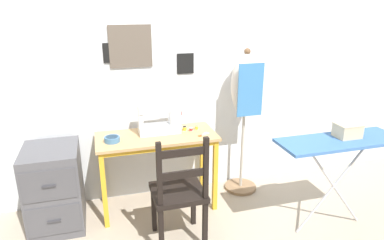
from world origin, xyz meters
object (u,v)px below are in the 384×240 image
(fabric_bowl, at_px, (112,139))
(sewing_machine, at_px, (162,119))
(wooden_chair, at_px, (179,193))
(thread_spool_near_machine, at_px, (185,129))
(thread_spool_mid_table, at_px, (191,129))
(scissors, at_px, (202,135))
(thread_spool_far_edge, at_px, (197,128))
(dress_form, at_px, (245,94))
(storage_box, at_px, (348,130))
(filing_cabinet, at_px, (55,188))
(ironing_board, at_px, (340,145))

(fabric_bowl, bearing_deg, sewing_machine, 12.22)
(wooden_chair, bearing_deg, sewing_machine, 90.71)
(thread_spool_near_machine, relative_size, thread_spool_mid_table, 1.15)
(thread_spool_near_machine, bearing_deg, wooden_chair, -108.86)
(scissors, distance_m, thread_spool_far_edge, 0.15)
(sewing_machine, height_order, fabric_bowl, sewing_machine)
(dress_form, distance_m, storage_box, 0.95)
(fabric_bowl, bearing_deg, thread_spool_far_edge, 6.43)
(filing_cabinet, xyz_separation_m, dress_form, (1.75, 0.12, 0.65))
(fabric_bowl, height_order, thread_spool_far_edge, fabric_bowl)
(thread_spool_near_machine, distance_m, ironing_board, 1.30)
(thread_spool_near_machine, bearing_deg, ironing_board, -35.09)
(scissors, xyz_separation_m, ironing_board, (0.95, -0.60, 0.04))
(scissors, bearing_deg, wooden_chair, -126.11)
(thread_spool_far_edge, bearing_deg, ironing_board, -38.16)
(thread_spool_far_edge, distance_m, ironing_board, 1.21)
(wooden_chair, bearing_deg, thread_spool_near_machine, 71.14)
(fabric_bowl, bearing_deg, storage_box, -19.28)
(fabric_bowl, relative_size, thread_spool_near_machine, 3.02)
(thread_spool_mid_table, relative_size, thread_spool_far_edge, 1.01)
(fabric_bowl, xyz_separation_m, ironing_board, (1.72, -0.66, 0.02))
(wooden_chair, distance_m, ironing_board, 1.32)
(thread_spool_mid_table, xyz_separation_m, wooden_chair, (-0.26, -0.57, -0.29))
(filing_cabinet, distance_m, ironing_board, 2.35)
(sewing_machine, relative_size, thread_spool_far_edge, 10.33)
(fabric_bowl, bearing_deg, filing_cabinet, 179.24)
(thread_spool_near_machine, relative_size, ironing_board, 0.04)
(thread_spool_far_edge, bearing_deg, sewing_machine, 178.25)
(thread_spool_near_machine, height_order, thread_spool_mid_table, thread_spool_near_machine)
(fabric_bowl, bearing_deg, wooden_chair, -48.02)
(sewing_machine, bearing_deg, scissors, -26.26)
(thread_spool_mid_table, bearing_deg, fabric_bowl, -174.45)
(thread_spool_mid_table, bearing_deg, thread_spool_near_machine, 162.40)
(fabric_bowl, height_order, thread_spool_mid_table, fabric_bowl)
(sewing_machine, bearing_deg, ironing_board, -30.77)
(ironing_board, distance_m, storage_box, 0.14)
(scissors, relative_size, thread_spool_near_machine, 2.82)
(fabric_bowl, xyz_separation_m, thread_spool_far_edge, (0.76, 0.09, -0.01))
(sewing_machine, xyz_separation_m, ironing_board, (1.27, -0.76, -0.09))
(scissors, height_order, thread_spool_near_machine, thread_spool_near_machine)
(wooden_chair, height_order, dress_form, dress_form)
(thread_spool_far_edge, relative_size, filing_cabinet, 0.05)
(sewing_machine, distance_m, fabric_bowl, 0.46)
(wooden_chair, distance_m, dress_form, 1.17)
(sewing_machine, relative_size, fabric_bowl, 2.94)
(thread_spool_near_machine, distance_m, dress_form, 0.66)
(dress_form, bearing_deg, storage_box, -54.31)
(storage_box, bearing_deg, fabric_bowl, 160.72)
(filing_cabinet, relative_size, storage_box, 3.61)
(thread_spool_mid_table, relative_size, ironing_board, 0.04)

